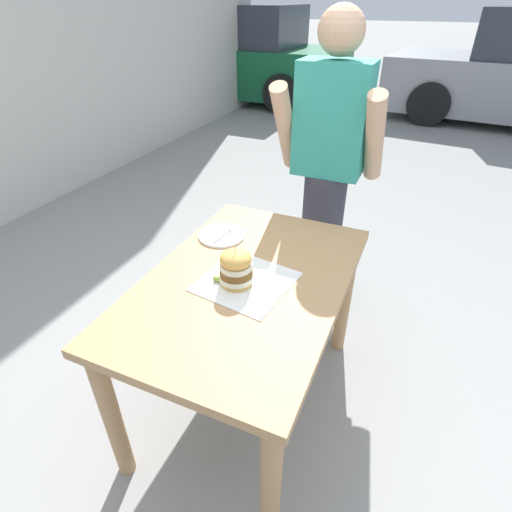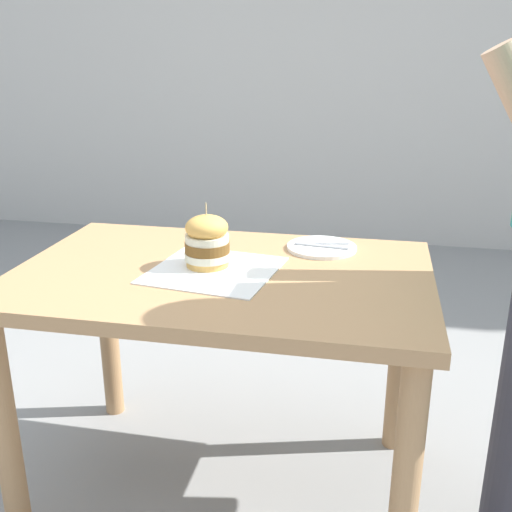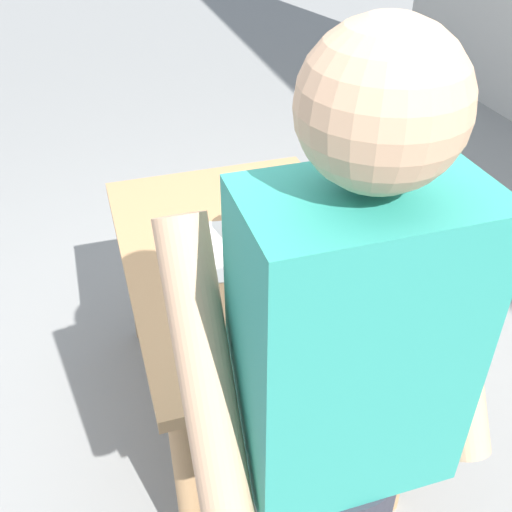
# 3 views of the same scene
# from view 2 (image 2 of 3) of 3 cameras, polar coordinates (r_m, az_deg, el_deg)

# --- Properties ---
(ground_plane) EXTENTS (80.00, 80.00, 0.00)m
(ground_plane) POSITION_cam_2_polar(r_m,az_deg,el_deg) (2.10, -2.87, -20.92)
(ground_plane) COLOR gray
(patio_table) EXTENTS (0.78, 1.19, 0.75)m
(patio_table) POSITION_cam_2_polar(r_m,az_deg,el_deg) (1.76, -3.20, -5.10)
(patio_table) COLOR tan
(patio_table) RESTS_ON ground
(serving_paper) EXTENTS (0.39, 0.39, 0.00)m
(serving_paper) POSITION_cam_2_polar(r_m,az_deg,el_deg) (1.71, -4.01, -1.35)
(serving_paper) COLOR white
(serving_paper) RESTS_ON patio_table
(sandwich) EXTENTS (0.13, 0.13, 0.19)m
(sandwich) POSITION_cam_2_polar(r_m,az_deg,el_deg) (1.72, -4.68, 1.45)
(sandwich) COLOR gold
(sandwich) RESTS_ON serving_paper
(pickle_spear) EXTENTS (0.08, 0.03, 0.02)m
(pickle_spear) POSITION_cam_2_polar(r_m,az_deg,el_deg) (1.79, -4.67, 0.04)
(pickle_spear) COLOR #8EA83D
(pickle_spear) RESTS_ON serving_paper
(side_plate_with_forks) EXTENTS (0.22, 0.22, 0.02)m
(side_plate_with_forks) POSITION_cam_2_polar(r_m,az_deg,el_deg) (1.90, 6.28, 0.83)
(side_plate_with_forks) COLOR white
(side_plate_with_forks) RESTS_ON patio_table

